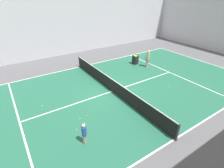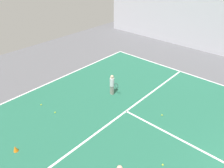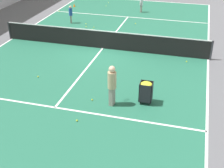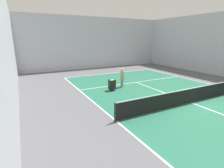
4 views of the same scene
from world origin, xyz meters
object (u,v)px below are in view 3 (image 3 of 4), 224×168
at_px(coach_at_net, 112,83).
at_px(child_midcourt, 71,13).
at_px(player_near_baseline, 141,3).
at_px(training_cone_1, 74,5).
at_px(ball_cart, 146,89).
at_px(tennis_net, 102,39).

height_order(coach_at_net, child_midcourt, coach_at_net).
height_order(player_near_baseline, training_cone_1, player_near_baseline).
xyz_separation_m(coach_at_net, training_cone_1, (7.23, -14.03, -0.87)).
xyz_separation_m(player_near_baseline, child_midcourt, (4.31, 4.15, 0.01)).
bearing_deg(ball_cart, child_midcourt, -52.62).
distance_m(coach_at_net, ball_cart, 1.44).
bearing_deg(tennis_net, coach_at_net, 110.71).
distance_m(tennis_net, coach_at_net, 6.15).
bearing_deg(tennis_net, player_near_baseline, -94.93).
xyz_separation_m(tennis_net, coach_at_net, (-2.17, 5.74, 0.44)).
bearing_deg(training_cone_1, tennis_net, 121.39).
relative_size(coach_at_net, ball_cart, 1.83).
xyz_separation_m(player_near_baseline, ball_cart, (-2.76, 13.40, -0.05)).
bearing_deg(ball_cart, player_near_baseline, -78.35).
height_order(tennis_net, ball_cart, tennis_net).
height_order(player_near_baseline, child_midcourt, child_midcourt).
relative_size(child_midcourt, training_cone_1, 4.81).
distance_m(tennis_net, training_cone_1, 9.72).
bearing_deg(coach_at_net, player_near_baseline, 16.63).
height_order(coach_at_net, ball_cart, coach_at_net).
bearing_deg(coach_at_net, child_midcourt, 41.21).
distance_m(player_near_baseline, training_cone_1, 5.79).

